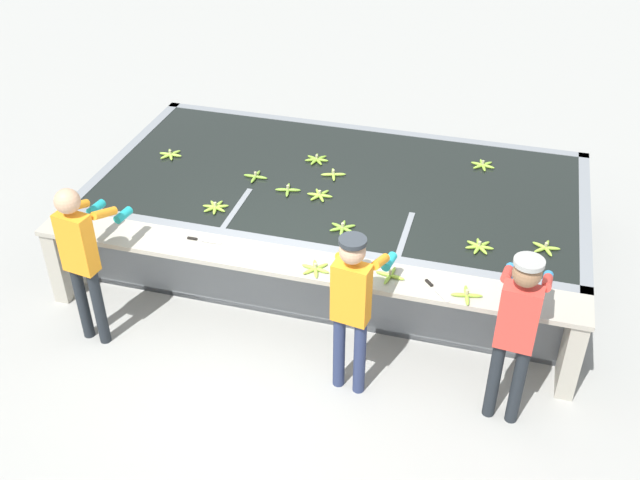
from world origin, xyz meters
The scene contains 22 objects.
ground_plane centered at (0.00, 0.00, 0.00)m, with size 80.00×80.00×0.00m, color #999993.
wash_tank centered at (0.00, 1.83, 0.45)m, with size 5.36×2.77×0.91m.
work_ledge centered at (0.00, 0.23, 0.66)m, with size 5.36×0.45×0.91m.
worker_0 centered at (-1.93, -0.34, 1.04)m, with size 0.47×0.74×1.72m.
worker_1 centered at (0.66, -0.31, 1.01)m, with size 0.47×0.74×1.66m.
worker_2 centered at (2.04, -0.30, 1.05)m, with size 0.44×0.74×1.72m.
banana_bunch_floating_0 centered at (-0.37, 2.18, 0.92)m, with size 0.27×0.28×0.08m.
banana_bunch_floating_1 centered at (1.50, 2.56, 0.92)m, with size 0.28×0.28×0.08m.
banana_bunch_floating_2 centered at (2.24, 1.07, 0.92)m, with size 0.27×0.27×0.08m.
banana_bunch_floating_3 centered at (-0.48, 1.43, 0.92)m, with size 0.28×0.28×0.08m.
banana_bunch_floating_4 centered at (-1.10, 0.89, 0.92)m, with size 0.28×0.28×0.08m.
banana_bunch_floating_5 centered at (0.27, 0.87, 0.92)m, with size 0.27×0.28×0.08m.
banana_bunch_floating_6 centered at (-2.05, 1.83, 0.92)m, with size 0.28×0.26×0.08m.
banana_bunch_floating_7 centered at (-0.92, 1.61, 0.92)m, with size 0.28×0.28×0.08m.
banana_bunch_floating_8 centered at (1.62, 0.92, 0.92)m, with size 0.27×0.28×0.08m.
banana_bunch_floating_9 centered at (-0.12, 1.42, 0.92)m, with size 0.28×0.26×0.08m.
banana_bunch_floating_10 centered at (-0.09, 1.89, 0.92)m, with size 0.28×0.28×0.08m.
banana_bunch_ledge_0 centered at (0.88, 0.23, 0.93)m, with size 0.28×0.28×0.08m.
banana_bunch_ledge_1 centered at (0.20, 0.14, 0.93)m, with size 0.28×0.28×0.08m.
banana_bunch_ledge_2 centered at (1.59, 0.13, 0.93)m, with size 0.28×0.28×0.08m.
knife_0 centered at (-1.03, 0.30, 0.92)m, with size 0.35×0.03×0.02m.
knife_1 centered at (1.29, 0.17, 0.92)m, with size 0.26×0.28×0.02m.
Camera 1 is at (1.73, -5.18, 5.07)m, focal length 42.00 mm.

